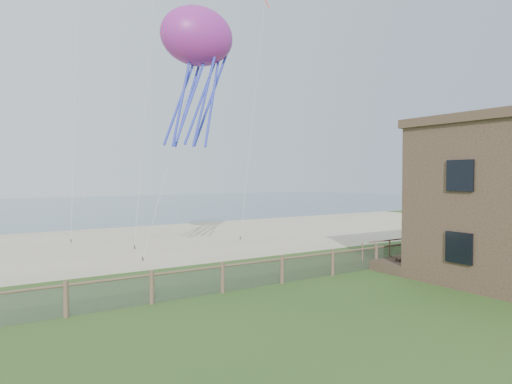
# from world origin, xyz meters

# --- Properties ---
(ground) EXTENTS (160.00, 160.00, 0.00)m
(ground) POSITION_xyz_m (0.00, 0.00, 0.00)
(ground) COLOR #2D511B
(ground) RESTS_ON ground
(sand_beach) EXTENTS (72.00, 20.00, 0.02)m
(sand_beach) POSITION_xyz_m (0.00, 22.00, 0.00)
(sand_beach) COLOR tan
(sand_beach) RESTS_ON ground
(ocean) EXTENTS (160.00, 68.00, 0.02)m
(ocean) POSITION_xyz_m (0.00, 66.00, 0.00)
(ocean) COLOR slate
(ocean) RESTS_ON ground
(chainlink_fence) EXTENTS (36.20, 0.20, 1.25)m
(chainlink_fence) POSITION_xyz_m (0.00, 6.00, 0.55)
(chainlink_fence) COLOR brown
(chainlink_fence) RESTS_ON ground
(motel_deck) EXTENTS (15.00, 2.00, 0.50)m
(motel_deck) POSITION_xyz_m (13.00, 5.00, 0.25)
(motel_deck) COLOR brown
(motel_deck) RESTS_ON ground
(picnic_table) EXTENTS (1.72, 1.36, 0.68)m
(picnic_table) POSITION_xyz_m (7.17, 5.00, 0.34)
(picnic_table) COLOR brown
(picnic_table) RESTS_ON ground
(octopus_kite) EXTENTS (4.21, 3.34, 7.75)m
(octopus_kite) POSITION_xyz_m (-1.41, 11.62, 10.09)
(octopus_kite) COLOR red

